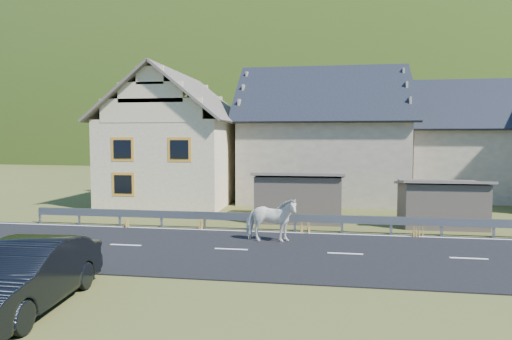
# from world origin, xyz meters

# --- Properties ---
(ground) EXTENTS (160.00, 160.00, 0.00)m
(ground) POSITION_xyz_m (0.00, 0.00, 0.00)
(ground) COLOR #3E411B
(ground) RESTS_ON ground
(road) EXTENTS (60.00, 7.00, 0.04)m
(road) POSITION_xyz_m (0.00, 0.00, 0.02)
(road) COLOR black
(road) RESTS_ON ground
(lane_markings) EXTENTS (60.00, 6.60, 0.01)m
(lane_markings) POSITION_xyz_m (0.00, 0.00, 0.04)
(lane_markings) COLOR silver
(lane_markings) RESTS_ON road
(guardrail) EXTENTS (28.10, 0.09, 0.75)m
(guardrail) POSITION_xyz_m (-0.00, 3.68, 0.56)
(guardrail) COLOR #93969B
(guardrail) RESTS_ON ground
(shed_left) EXTENTS (4.30, 3.30, 2.40)m
(shed_left) POSITION_xyz_m (-2.00, 6.50, 1.10)
(shed_left) COLOR brown
(shed_left) RESTS_ON ground
(shed_right) EXTENTS (3.80, 2.90, 2.20)m
(shed_right) POSITION_xyz_m (4.50, 6.00, 1.00)
(shed_right) COLOR brown
(shed_right) RESTS_ON ground
(house_cream) EXTENTS (7.80, 9.80, 8.30)m
(house_cream) POSITION_xyz_m (-10.00, 12.00, 4.36)
(house_cream) COLOR beige
(house_cream) RESTS_ON ground
(house_stone_a) EXTENTS (10.80, 9.80, 8.90)m
(house_stone_a) POSITION_xyz_m (-1.00, 15.00, 4.63)
(house_stone_a) COLOR tan
(house_stone_a) RESTS_ON ground
(house_stone_b) EXTENTS (9.80, 8.80, 8.10)m
(house_stone_b) POSITION_xyz_m (9.00, 17.00, 4.24)
(house_stone_b) COLOR tan
(house_stone_b) RESTS_ON ground
(mountain) EXTENTS (440.00, 280.00, 260.00)m
(mountain) POSITION_xyz_m (5.00, 180.00, -20.00)
(mountain) COLOR #213F10
(mountain) RESTS_ON ground
(conifer_patch) EXTENTS (76.00, 50.00, 28.00)m
(conifer_patch) POSITION_xyz_m (-55.00, 110.00, 6.00)
(conifer_patch) COLOR black
(conifer_patch) RESTS_ON ground
(horse) EXTENTS (0.92, 2.01, 1.70)m
(horse) POSITION_xyz_m (-2.76, 1.43, 0.89)
(horse) COLOR white
(horse) RESTS_ON road
(car) EXTENTS (2.10, 4.95, 1.59)m
(car) POSITION_xyz_m (-7.55, -6.24, 0.79)
(car) COLOR black
(car) RESTS_ON ground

